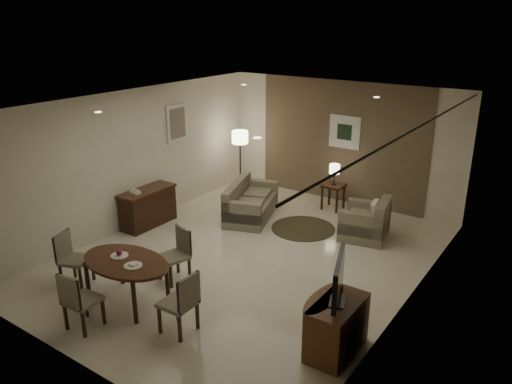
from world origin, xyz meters
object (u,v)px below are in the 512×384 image
Objects in this scene: chair_right at (178,302)px; armchair at (365,218)px; tv_cabinet at (337,327)px; side_table at (333,197)px; chair_left at (75,259)px; sofa at (251,200)px; console_desk at (148,207)px; floor_lamp at (240,162)px; chair_far at (174,256)px; chair_near at (83,299)px; dining_table at (127,281)px.

chair_right is 1.01× the size of armchair.
tv_cabinet is 4.93m from side_table.
tv_cabinet is 3.58m from armchair.
chair_left is 0.54× the size of sofa.
console_desk reaches higher than side_table.
chair_right is 4.31m from armchair.
chair_far is at bearing -67.87° from floor_lamp.
chair_near is at bearing -32.65° from armchair.
chair_near is 5.93m from side_table.
floor_lamp reaches higher than chair_far.
floor_lamp is (-1.62, 3.98, 0.32)m from chair_far.
side_table is (0.80, 5.87, -0.15)m from chair_near.
armchair reaches higher than dining_table.
chair_right is 5.22m from side_table.
tv_cabinet is at bearing 13.05° from dining_table.
floor_lamp is at bearing -153.29° from chair_right.
side_table is at bearing -141.63° from armchair.
chair_near is 5.81m from floor_lamp.
chair_far is 4.31m from floor_lamp.
armchair is at bearing -115.89° from chair_near.
chair_left is 5.52m from side_table.
tv_cabinet is at bearing -42.38° from floor_lamp.
console_desk is 3.50m from chair_near.
side_table is (1.20, 1.39, -0.09)m from sofa.
tv_cabinet is 1.60× the size of side_table.
tv_cabinet is 1.05× the size of chair_near.
floor_lamp is at bearing -173.47° from side_table.
side_table is at bearing -101.91° from chair_near.
floor_lamp reaches higher than side_table.
chair_near reaches higher than tv_cabinet.
chair_left is at bearing -84.88° from floor_lamp.
chair_near is 4.50m from sofa.
dining_table is 5.17m from side_table.
sofa is at bearing -159.63° from chair_right.
floor_lamp is (-4.53, 4.14, 0.39)m from tv_cabinet.
armchair is (1.84, 3.25, -0.04)m from chair_far.
sofa is 2.82× the size of side_table.
tv_cabinet is at bearing -151.09° from sofa.
armchair is at bearing -55.40° from chair_left.
chair_left is 5.18m from armchair.
chair_right is (1.11, -0.11, 0.10)m from dining_table.
chair_near is 1.29m from chair_right.
console_desk is 1.40× the size of chair_left.
floor_lamp is at bearing -14.71° from chair_left.
chair_right reaches higher than chair_left.
console_desk is at bearing 130.18° from dining_table.
chair_right reaches higher than chair_near.
armchair is (2.35, 0.40, 0.02)m from sofa.
dining_table is at bearing -166.95° from tv_cabinet.
armchair is at bearing 26.66° from console_desk.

